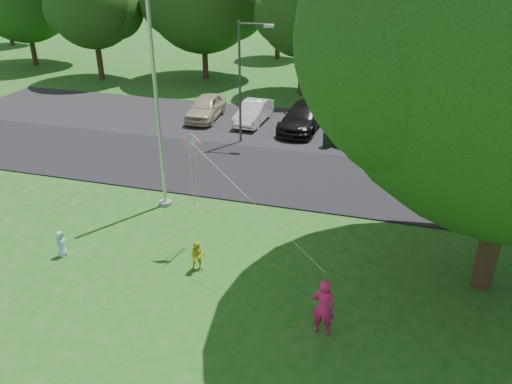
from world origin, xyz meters
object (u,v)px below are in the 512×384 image
(street_lamp, at_px, (245,72))
(child_blue, at_px, (61,244))
(woman, at_px, (323,307))
(trash_can, at_px, (327,140))
(kite, at_px, (194,157))
(child_yellow, at_px, (198,256))
(flagpole, at_px, (157,104))

(street_lamp, bearing_deg, child_blue, -109.40)
(woman, bearing_deg, trash_can, -80.94)
(kite, bearing_deg, trash_can, 61.85)
(child_yellow, height_order, child_blue, child_yellow)
(street_lamp, relative_size, child_blue, 6.61)
(kite, bearing_deg, child_blue, -170.79)
(flagpole, bearing_deg, kite, -46.05)
(flagpole, xyz_separation_m, woman, (7.22, -5.57, -3.32))
(woman, bearing_deg, child_blue, -7.00)
(trash_can, xyz_separation_m, child_yellow, (-2.33, -11.84, 0.12))
(trash_can, relative_size, woman, 0.48)
(woman, relative_size, child_blue, 1.81)
(woman, height_order, child_yellow, woman)
(flagpole, relative_size, trash_can, 12.32)
(flagpole, height_order, child_yellow, flagpole)
(flagpole, distance_m, woman, 9.70)
(flagpole, distance_m, street_lamp, 7.63)
(street_lamp, xyz_separation_m, woman, (6.19, -13.12, -2.86))
(street_lamp, xyz_separation_m, child_yellow, (1.93, -11.39, -3.18))
(street_lamp, height_order, child_yellow, street_lamp)
(child_yellow, distance_m, kite, 3.15)
(child_blue, bearing_deg, kite, -67.53)
(flagpole, distance_m, child_blue, 5.94)
(street_lamp, relative_size, woman, 3.65)
(child_blue, relative_size, kite, 0.18)
(trash_can, xyz_separation_m, kite, (-2.81, -10.57, 2.96))
(trash_can, relative_size, child_yellow, 0.77)
(street_lamp, height_order, trash_can, street_lamp)
(flagpole, xyz_separation_m, child_blue, (-1.74, -4.31, -3.70))
(street_lamp, bearing_deg, child_yellow, -86.66)
(child_yellow, xyz_separation_m, kite, (-0.48, 1.27, 2.85))
(street_lamp, bearing_deg, trash_can, -0.29)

